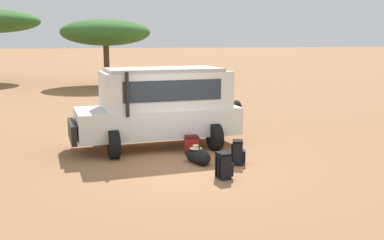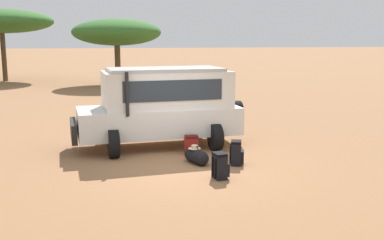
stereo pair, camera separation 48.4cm
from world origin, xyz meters
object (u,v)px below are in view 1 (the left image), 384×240
(safari_vehicle, at_px, (161,105))
(backpack_near_rear_wheel, at_px, (224,166))
(backpack_beside_front_wheel, at_px, (192,145))
(duffel_bag_low_black_case, at_px, (198,156))
(acacia_tree_right_mid, at_px, (106,32))
(backpack_cluster_center, at_px, (238,153))

(safari_vehicle, distance_m, backpack_near_rear_wheel, 3.82)
(backpack_beside_front_wheel, distance_m, duffel_bag_low_black_case, 0.98)
(safari_vehicle, bearing_deg, acacia_tree_right_mid, 90.79)
(backpack_beside_front_wheel, bearing_deg, safari_vehicle, 119.32)
(backpack_cluster_center, distance_m, backpack_near_rear_wheel, 1.29)
(duffel_bag_low_black_case, relative_size, acacia_tree_right_mid, 0.14)
(safari_vehicle, relative_size, backpack_beside_front_wheel, 9.81)
(backpack_cluster_center, relative_size, duffel_bag_low_black_case, 0.75)
(backpack_near_rear_wheel, distance_m, acacia_tree_right_mid, 23.65)
(safari_vehicle, bearing_deg, backpack_near_rear_wheel, -76.80)
(backpack_beside_front_wheel, height_order, acacia_tree_right_mid, acacia_tree_right_mid)
(duffel_bag_low_black_case, bearing_deg, backpack_beside_front_wheel, 85.54)
(safari_vehicle, distance_m, acacia_tree_right_mid, 19.94)
(backpack_beside_front_wheel, xyz_separation_m, acacia_tree_right_mid, (-0.94, 20.97, 3.50))
(safari_vehicle, height_order, backpack_cluster_center, safari_vehicle)
(acacia_tree_right_mid, bearing_deg, safari_vehicle, -89.21)
(backpack_cluster_center, bearing_deg, safari_vehicle, 122.13)
(backpack_beside_front_wheel, distance_m, backpack_cluster_center, 1.64)
(backpack_beside_front_wheel, xyz_separation_m, backpack_near_rear_wheel, (0.17, -2.40, 0.04))
(safari_vehicle, height_order, duffel_bag_low_black_case, safari_vehicle)
(acacia_tree_right_mid, bearing_deg, duffel_bag_low_black_case, -87.74)
(safari_vehicle, xyz_separation_m, acacia_tree_right_mid, (-0.27, 19.78, 2.48))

